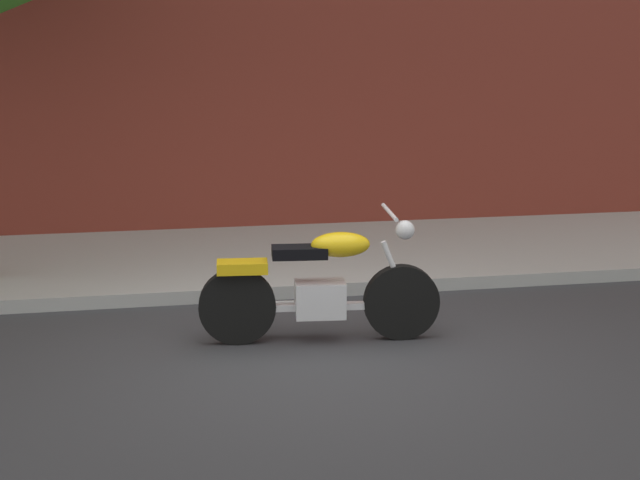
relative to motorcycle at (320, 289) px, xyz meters
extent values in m
plane|color=#38383D|center=(-0.14, -0.35, -0.48)|extent=(60.00, 60.00, 0.00)
cube|color=#ABABAB|center=(-0.14, 2.91, -0.41)|extent=(24.48, 3.11, 0.14)
cylinder|color=black|center=(0.73, -0.07, -0.14)|extent=(0.69, 0.18, 0.68)
cylinder|color=black|center=(-0.72, 0.07, -0.14)|extent=(0.69, 0.18, 0.68)
cube|color=silver|center=(0.00, 0.00, -0.09)|extent=(0.46, 0.32, 0.32)
cube|color=silver|center=(0.00, 0.00, -0.16)|extent=(1.31, 0.21, 0.06)
ellipsoid|color=yellow|center=(0.18, -0.02, 0.40)|extent=(0.54, 0.31, 0.22)
cube|color=black|center=(-0.18, 0.01, 0.34)|extent=(0.50, 0.28, 0.10)
cube|color=yellow|center=(-0.68, 0.06, 0.22)|extent=(0.46, 0.28, 0.10)
cylinder|color=silver|center=(0.67, -0.07, 0.14)|extent=(0.27, 0.08, 0.58)
cylinder|color=silver|center=(0.61, -0.06, 0.68)|extent=(0.10, 0.70, 0.04)
sphere|color=silver|center=(0.75, -0.08, 0.52)|extent=(0.17, 0.17, 0.17)
cylinder|color=silver|center=(-0.23, 0.18, -0.19)|extent=(0.80, 0.17, 0.09)
camera|label=1|loc=(-1.49, -7.79, 2.20)|focal=52.41mm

